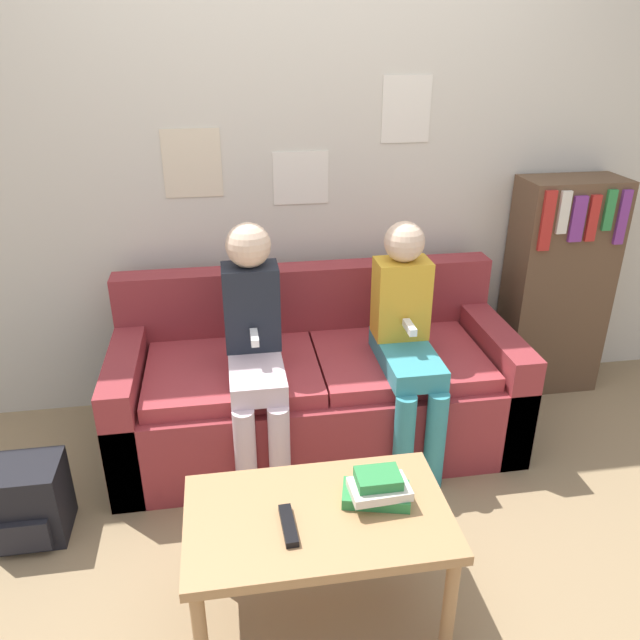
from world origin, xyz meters
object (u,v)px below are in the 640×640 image
object	(u,v)px
bookshelf	(557,287)
coffee_table	(318,526)
person_right	(407,335)
backpack	(29,501)
person_left	(254,341)
tv_remote	(288,525)
couch	(316,387)

from	to	relation	value
bookshelf	coffee_table	bearing A→B (deg)	-138.55
person_right	backpack	bearing A→B (deg)	-169.34
person_right	bookshelf	world-z (taller)	bookshelf
person_left	bookshelf	distance (m)	1.71
bookshelf	backpack	bearing A→B (deg)	-163.07
person_left	tv_remote	size ratio (longest dim) A/B	6.56
couch	person_left	xyz separation A→B (m)	(-0.29, -0.18, 0.36)
coffee_table	person_left	xyz separation A→B (m)	(-0.14, 0.85, 0.25)
coffee_table	tv_remote	bearing A→B (deg)	-153.33
coffee_table	tv_remote	size ratio (longest dim) A/B	4.97
coffee_table	person_right	world-z (taller)	person_right
couch	person_right	xyz separation A→B (m)	(0.38, -0.18, 0.34)
person_right	person_left	bearing A→B (deg)	179.56
coffee_table	person_right	xyz separation A→B (m)	(0.53, 0.85, 0.23)
coffee_table	person_left	bearing A→B (deg)	99.35
person_left	bookshelf	bearing A→B (deg)	16.17
bookshelf	backpack	xyz separation A→B (m)	(-2.57, -0.78, -0.43)
couch	bookshelf	distance (m)	1.42
person_left	tv_remote	xyz separation A→B (m)	(0.04, -0.90, -0.19)
person_left	tv_remote	distance (m)	0.92
coffee_table	backpack	distance (m)	1.22
bookshelf	person_right	bearing A→B (deg)	-153.68
person_left	person_right	distance (m)	0.67
couch	person_left	world-z (taller)	person_left
couch	tv_remote	bearing A→B (deg)	-103.09
person_right	tv_remote	xyz separation A→B (m)	(-0.63, -0.90, -0.17)
person_right	couch	bearing A→B (deg)	154.58
tv_remote	person_left	bearing A→B (deg)	90.20
person_right	coffee_table	bearing A→B (deg)	-122.05
couch	coffee_table	bearing A→B (deg)	-98.30
bookshelf	backpack	world-z (taller)	bookshelf
couch	person_left	size ratio (longest dim) A/B	1.65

